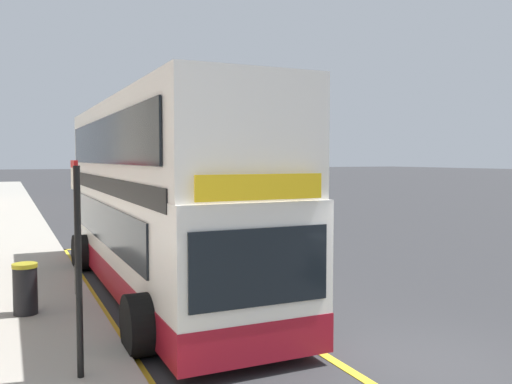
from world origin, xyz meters
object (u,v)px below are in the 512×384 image
object	(u,v)px
double_decker_bus	(157,203)
litter_bin	(25,289)
bus_stop_sign	(78,252)
parked_car_silver_behind	(106,183)

from	to	relation	value
double_decker_bus	litter_bin	bearing A→B (deg)	-155.71
double_decker_bus	litter_bin	xyz separation A→B (m)	(-2.91, -1.31, -1.43)
bus_stop_sign	parked_car_silver_behind	size ratio (longest dim) A/B	0.70
bus_stop_sign	litter_bin	world-z (taller)	bus_stop_sign
bus_stop_sign	parked_car_silver_behind	bearing A→B (deg)	80.25
bus_stop_sign	litter_bin	xyz separation A→B (m)	(-0.58, 3.48, -1.21)
bus_stop_sign	litter_bin	size ratio (longest dim) A/B	3.01
parked_car_silver_behind	litter_bin	world-z (taller)	parked_car_silver_behind
double_decker_bus	parked_car_silver_behind	world-z (taller)	double_decker_bus
double_decker_bus	parked_car_silver_behind	xyz separation A→B (m)	(5.35, 39.93, -1.27)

